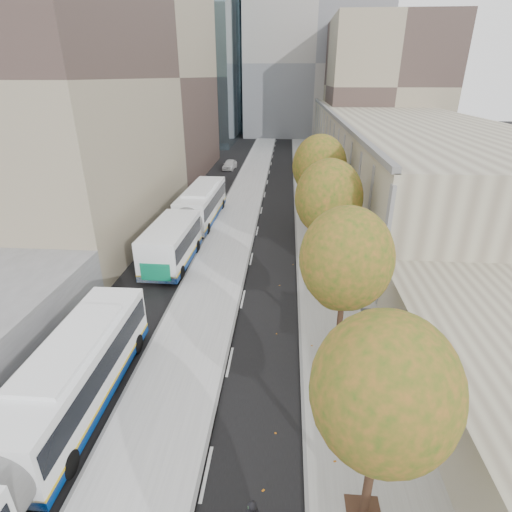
# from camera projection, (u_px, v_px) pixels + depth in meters

# --- Properties ---
(bus_platform) EXTENTS (4.25, 150.00, 0.15)m
(bus_platform) POSITION_uv_depth(u_px,v_px,m) (239.00, 212.00, 40.43)
(bus_platform) COLOR #B5B5B5
(bus_platform) RESTS_ON ground
(sidewalk) EXTENTS (4.75, 150.00, 0.08)m
(sidewalk) POSITION_uv_depth(u_px,v_px,m) (318.00, 214.00, 39.89)
(sidewalk) COLOR gray
(sidewalk) RESTS_ON ground
(building_tan) EXTENTS (18.00, 92.00, 8.00)m
(building_tan) POSITION_uv_depth(u_px,v_px,m) (380.00, 135.00, 63.80)
(building_tan) COLOR gray
(building_tan) RESTS_ON ground
(building_midrise) EXTENTS (24.00, 46.00, 25.00)m
(building_midrise) POSITION_uv_depth(u_px,v_px,m) (68.00, 78.00, 42.05)
(building_midrise) COLOR gray
(building_midrise) RESTS_ON ground
(building_far_block) EXTENTS (30.00, 18.00, 30.00)m
(building_far_block) POSITION_uv_depth(u_px,v_px,m) (313.00, 64.00, 88.99)
(building_far_block) COLOR gray
(building_far_block) RESTS_ON ground
(bus_shelter) EXTENTS (1.90, 4.40, 2.53)m
(bus_shelter) POSITION_uv_depth(u_px,v_px,m) (395.00, 345.00, 17.06)
(bus_shelter) COLOR #383A3F
(bus_shelter) RESTS_ON sidewalk
(tree_b) EXTENTS (4.00, 4.00, 6.97)m
(tree_b) POSITION_uv_depth(u_px,v_px,m) (384.00, 392.00, 10.61)
(tree_b) COLOR #302012
(tree_b) RESTS_ON sidewalk
(tree_c) EXTENTS (4.20, 4.20, 7.28)m
(tree_c) POSITION_uv_depth(u_px,v_px,m) (346.00, 259.00, 17.79)
(tree_c) COLOR #302012
(tree_c) RESTS_ON sidewalk
(tree_d) EXTENTS (4.40, 4.40, 7.60)m
(tree_d) POSITION_uv_depth(u_px,v_px,m) (329.00, 198.00, 25.88)
(tree_d) COLOR #302012
(tree_d) RESTS_ON sidewalk
(tree_e) EXTENTS (4.60, 4.60, 7.92)m
(tree_e) POSITION_uv_depth(u_px,v_px,m) (319.00, 166.00, 33.96)
(tree_e) COLOR #302012
(tree_e) RESTS_ON sidewalk
(bus_near) EXTENTS (2.61, 17.44, 2.91)m
(bus_near) POSITION_uv_depth(u_px,v_px,m) (19.00, 454.00, 12.84)
(bus_near) COLOR white
(bus_near) RESTS_ON ground
(bus_far) EXTENTS (3.18, 18.66, 3.10)m
(bus_far) POSITION_uv_depth(u_px,v_px,m) (191.00, 218.00, 33.85)
(bus_far) COLOR white
(bus_far) RESTS_ON ground
(distant_car) EXTENTS (1.98, 4.19, 1.39)m
(distant_car) POSITION_uv_depth(u_px,v_px,m) (230.00, 164.00, 59.13)
(distant_car) COLOR silver
(distant_car) RESTS_ON ground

